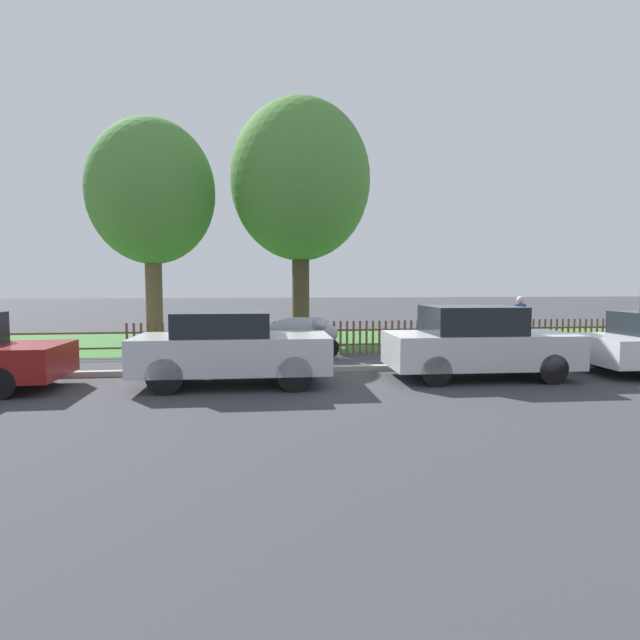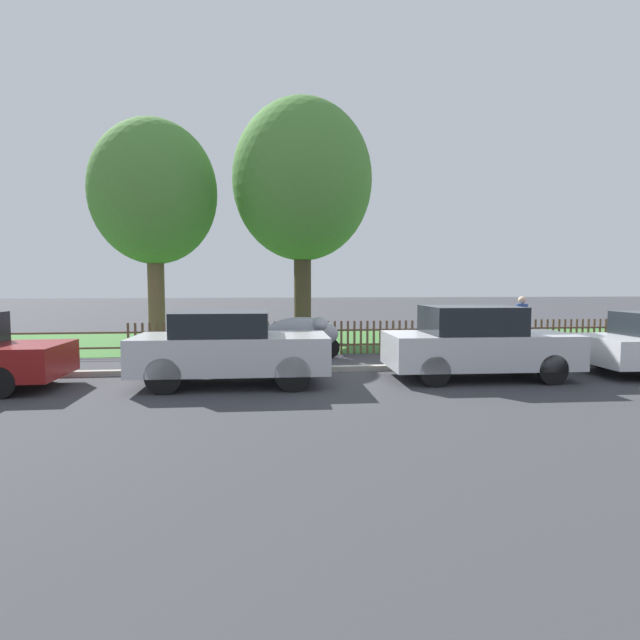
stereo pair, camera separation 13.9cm
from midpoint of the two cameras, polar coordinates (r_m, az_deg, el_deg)
name	(u,v)px [view 2 (the right image)]	position (r m, az deg, el deg)	size (l,w,h in m)	color
ground_plane	(429,370)	(11.74, 12.70, -5.61)	(120.00, 120.00, 0.00)	#38383D
kerb_stone	(428,367)	(11.82, 12.54, -5.25)	(41.15, 0.20, 0.12)	#9E998E
grass_strip	(369,339)	(17.95, 5.81, -2.15)	(41.15, 7.36, 0.01)	#3D7033
park_fence	(396,337)	(14.37, 8.97, -1.91)	(41.15, 0.05, 0.93)	brown
parked_car_black_saloon	(230,347)	(9.87, -9.86, -3.08)	(3.75, 1.75, 1.44)	#BCBCC1
parked_car_navy_estate	(477,343)	(10.89, 17.81, -2.49)	(3.84, 1.79, 1.51)	#BCBCC1
covered_motorcycle	(303,334)	(13.18, -1.61, -1.56)	(2.03, 0.79, 1.10)	black
tree_nearest_kerb	(154,193)	(17.74, -18.23, 13.57)	(4.10, 4.10, 7.34)	brown
tree_behind_motorcycle	(302,182)	(17.76, -1.80, 15.53)	(4.77, 4.77, 8.26)	#473828
pedestrian_by_lamp	(521,321)	(15.21, 22.27, -0.13)	(0.46, 0.46, 1.62)	#2D3351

